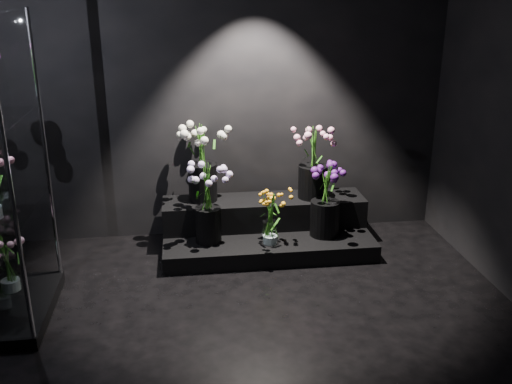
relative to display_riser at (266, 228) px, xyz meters
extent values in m
plane|color=black|center=(-0.30, -1.63, -0.17)|extent=(4.00, 4.00, 0.00)
plane|color=black|center=(-0.30, 0.37, 1.23)|extent=(4.00, 0.00, 4.00)
plane|color=black|center=(-0.30, -3.63, 1.23)|extent=(4.00, 0.00, 4.00)
cube|color=black|center=(0.00, -0.09, -0.09)|extent=(1.85, 0.82, 0.15)
cube|color=black|center=(0.00, 0.11, 0.11)|extent=(1.85, 0.41, 0.26)
cube|color=black|center=(-2.00, -0.95, -0.12)|extent=(0.58, 0.96, 0.10)
cylinder|color=white|center=(-0.01, -0.31, 0.09)|extent=(0.14, 0.14, 0.21)
cylinder|color=black|center=(-0.53, -0.20, 0.14)|extent=(0.22, 0.22, 0.31)
cylinder|color=black|center=(0.50, -0.19, 0.14)|extent=(0.26, 0.26, 0.32)
cylinder|color=black|center=(-0.55, 0.15, 0.41)|extent=(0.26, 0.26, 0.34)
cylinder|color=black|center=(0.45, 0.10, 0.39)|extent=(0.26, 0.26, 0.30)
cylinder|color=white|center=(-2.04, -0.75, 0.05)|extent=(0.15, 0.15, 0.24)
camera|label=1|loc=(-0.71, -4.74, 2.06)|focal=40.00mm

